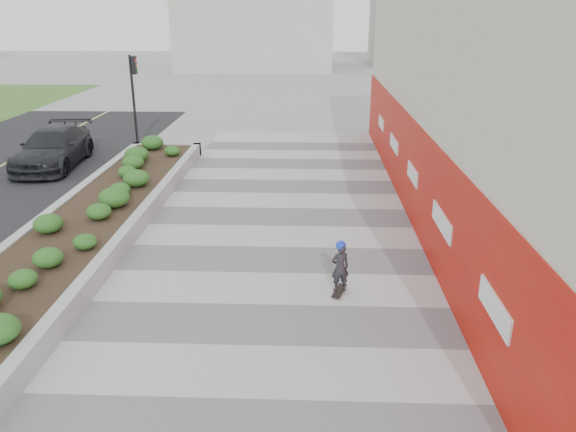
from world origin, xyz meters
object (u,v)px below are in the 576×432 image
traffic_signal_near (134,87)px  skateboarder (340,267)px  car_dark (53,148)px  planter (94,215)px

traffic_signal_near → skateboarder: size_ratio=3.20×
car_dark → traffic_signal_near: bearing=51.0°
traffic_signal_near → car_dark: traffic_signal_near is taller
traffic_signal_near → planter: bearing=-80.7°
traffic_signal_near → skateboarder: bearing=-58.4°
skateboarder → traffic_signal_near: bearing=138.6°
planter → car_dark: 8.08m
traffic_signal_near → car_dark: (-2.48, -3.61, -1.99)m
planter → traffic_signal_near: size_ratio=4.29×
planter → skateboarder: (7.06, -3.79, 0.25)m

